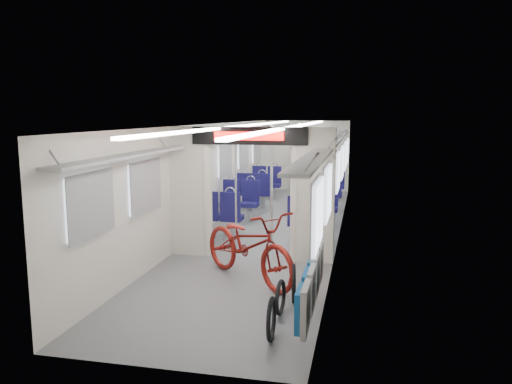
% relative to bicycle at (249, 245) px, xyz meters
% --- Properties ---
extents(carriage, '(12.00, 12.02, 2.31)m').
position_rel_bicycle_xyz_m(carriage, '(-0.24, 2.94, 0.94)').
color(carriage, '#515456').
rests_on(carriage, ground).
extents(bicycle, '(2.10, 1.96, 1.12)m').
position_rel_bicycle_xyz_m(bicycle, '(0.00, 0.00, 0.00)').
color(bicycle, maroon).
rests_on(bicycle, ground).
extents(flip_bench, '(0.12, 2.09, 0.50)m').
position_rel_bicycle_xyz_m(flip_bench, '(1.11, -1.54, 0.02)').
color(flip_bench, gray).
rests_on(flip_bench, carriage).
extents(bike_hoop_a, '(0.07, 0.51, 0.51)m').
position_rel_bicycle_xyz_m(bike_hoop_a, '(0.71, -1.94, -0.33)').
color(bike_hoop_a, black).
rests_on(bike_hoop_a, ground).
extents(bike_hoop_b, '(0.08, 0.46, 0.46)m').
position_rel_bicycle_xyz_m(bike_hoop_b, '(0.69, -1.19, -0.36)').
color(bike_hoop_b, black).
rests_on(bike_hoop_b, ground).
extents(bike_hoop_c, '(0.13, 0.54, 0.54)m').
position_rel_bicycle_xyz_m(bike_hoop_c, '(0.80, -0.76, -0.32)').
color(bike_hoop_c, black).
rests_on(bike_hoop_c, ground).
extents(seat_bay_near_left, '(0.89, 1.97, 1.07)m').
position_rel_bicycle_xyz_m(seat_bay_near_left, '(-1.18, 3.38, -0.03)').
color(seat_bay_near_left, '#110E3F').
rests_on(seat_bay_near_left, ground).
extents(seat_bay_near_right, '(0.88, 1.92, 1.05)m').
position_rel_bicycle_xyz_m(seat_bay_near_right, '(0.69, 3.21, -0.04)').
color(seat_bay_near_right, '#110E3F').
rests_on(seat_bay_near_right, ground).
extents(seat_bay_far_left, '(0.89, 1.96, 1.07)m').
position_rel_bicycle_xyz_m(seat_bay_far_left, '(-1.18, 6.62, -0.03)').
color(seat_bay_far_left, '#110E3F').
rests_on(seat_bay_far_left, ground).
extents(seat_bay_far_right, '(0.89, 1.99, 1.07)m').
position_rel_bicycle_xyz_m(seat_bay_far_right, '(0.69, 6.77, -0.03)').
color(seat_bay_far_right, '#110E3F').
rests_on(seat_bay_far_right, ground).
extents(stanchion_near_left, '(0.04, 0.04, 2.30)m').
position_rel_bicycle_xyz_m(stanchion_near_left, '(-0.62, 1.65, 0.59)').
color(stanchion_near_left, silver).
rests_on(stanchion_near_left, ground).
extents(stanchion_near_right, '(0.04, 0.04, 2.30)m').
position_rel_bicycle_xyz_m(stanchion_near_right, '(0.06, 1.59, 0.59)').
color(stanchion_near_right, silver).
rests_on(stanchion_near_right, ground).
extents(stanchion_far_left, '(0.04, 0.04, 2.30)m').
position_rel_bicycle_xyz_m(stanchion_far_left, '(-0.60, 5.12, 0.59)').
color(stanchion_far_left, silver).
rests_on(stanchion_far_left, ground).
extents(stanchion_far_right, '(0.05, 0.05, 2.30)m').
position_rel_bicycle_xyz_m(stanchion_far_right, '(0.11, 5.14, 0.59)').
color(stanchion_far_right, silver).
rests_on(stanchion_far_right, ground).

